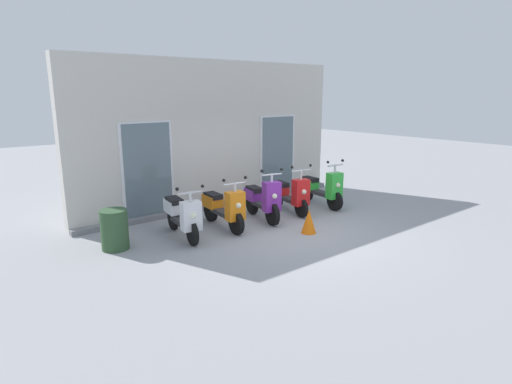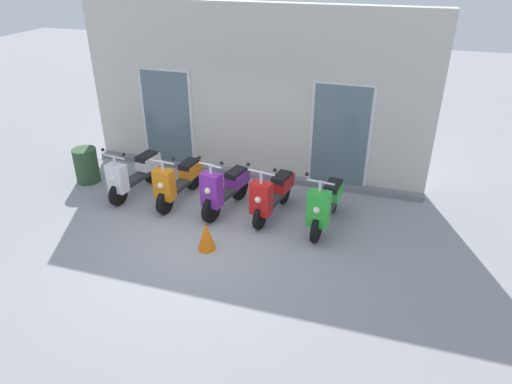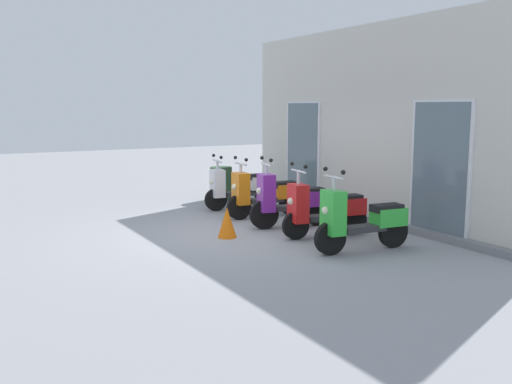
# 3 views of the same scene
# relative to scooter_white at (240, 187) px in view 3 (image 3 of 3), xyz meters

# --- Properties ---
(ground_plane) EXTENTS (40.00, 40.00, 0.00)m
(ground_plane) POSITION_rel_scooter_white_xyz_m (2.02, -1.20, -0.49)
(ground_plane) COLOR #939399
(storefront_facade) EXTENTS (7.68, 0.50, 3.73)m
(storefront_facade) POSITION_rel_scooter_white_xyz_m (2.02, 1.75, 1.32)
(storefront_facade) COLOR beige
(storefront_facade) RESTS_ON ground_plane
(scooter_white) EXTENTS (0.62, 1.61, 1.19)m
(scooter_white) POSITION_rel_scooter_white_xyz_m (0.00, 0.00, 0.00)
(scooter_white) COLOR black
(scooter_white) RESTS_ON ground_plane
(scooter_orange) EXTENTS (0.59, 1.64, 1.23)m
(scooter_orange) POSITION_rel_scooter_white_xyz_m (1.02, -0.01, -0.02)
(scooter_orange) COLOR black
(scooter_orange) RESTS_ON ground_plane
(scooter_purple) EXTENTS (0.67, 1.56, 1.30)m
(scooter_purple) POSITION_rel_scooter_white_xyz_m (2.07, -0.09, 0.01)
(scooter_purple) COLOR black
(scooter_purple) RESTS_ON ground_plane
(scooter_red) EXTENTS (0.65, 1.56, 1.28)m
(scooter_red) POSITION_rel_scooter_white_xyz_m (3.01, -0.01, -0.00)
(scooter_red) COLOR black
(scooter_red) RESTS_ON ground_plane
(scooter_green) EXTENTS (0.56, 1.64, 1.30)m
(scooter_green) POSITION_rel_scooter_white_xyz_m (4.07, -0.10, 0.00)
(scooter_green) COLOR black
(scooter_green) RESTS_ON ground_plane
(traffic_cone) EXTENTS (0.32, 0.32, 0.52)m
(traffic_cone) POSITION_rel_scooter_white_xyz_m (2.24, -1.45, -0.23)
(traffic_cone) COLOR orange
(traffic_cone) RESTS_ON ground_plane
(trash_bin) EXTENTS (0.51, 0.51, 0.78)m
(trash_bin) POSITION_rel_scooter_white_xyz_m (-1.34, 0.21, -0.10)
(trash_bin) COLOR #2D4C2D
(trash_bin) RESTS_ON ground_plane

